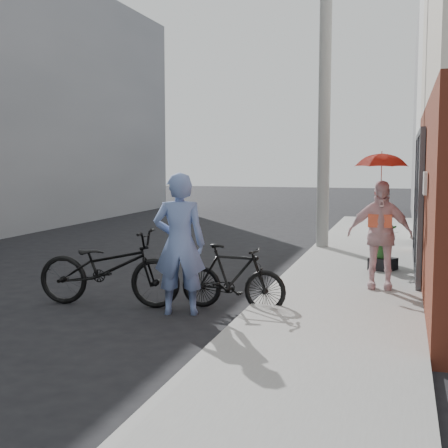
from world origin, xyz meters
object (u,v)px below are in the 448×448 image
at_px(officer, 179,244).
at_px(bike_left, 109,268).
at_px(bike_right, 233,277).
at_px(planter, 383,264).
at_px(utility_pole, 324,99).
at_px(kimono_woman, 380,235).

height_order(officer, bike_left, officer).
bearing_deg(bike_right, planter, -27.21).
distance_m(utility_pole, planter, 4.55).
xyz_separation_m(utility_pole, planter, (1.46, -2.80, -3.27)).
bearing_deg(utility_pole, officer, -100.03).
height_order(officer, bike_right, officer).
xyz_separation_m(bike_left, planter, (3.77, 3.50, -0.33)).
distance_m(bike_left, planter, 5.15).
bearing_deg(utility_pole, planter, -62.42).
xyz_separation_m(utility_pole, officer, (-1.15, -6.48, -2.52)).
bearing_deg(planter, utility_pole, 117.58).
height_order(bike_left, kimono_woman, kimono_woman).
distance_m(utility_pole, kimono_woman, 5.37).
bearing_deg(utility_pole, kimono_woman, -72.12).
xyz_separation_m(utility_pole, bike_left, (-2.31, -6.30, -2.94)).
xyz_separation_m(officer, bike_left, (-1.16, 0.18, -0.42)).
distance_m(utility_pole, bike_left, 7.32).
xyz_separation_m(bike_left, kimono_woman, (3.76, 1.79, 0.40)).
height_order(bike_right, kimono_woman, kimono_woman).
distance_m(bike_right, planter, 3.81).
bearing_deg(bike_left, planter, -52.82).
bearing_deg(utility_pole, bike_right, -94.72).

